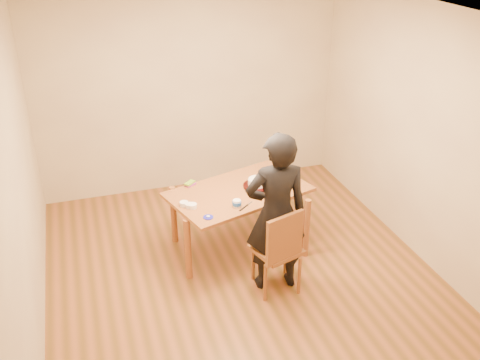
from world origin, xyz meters
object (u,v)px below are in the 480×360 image
object	(u,v)px
dining_chair	(276,250)
cake_plate	(257,186)
cake	(257,182)
dining_table	(239,192)
person	(276,213)

from	to	relation	value
dining_chair	cake_plate	distance (m)	0.86
dining_chair	cake	world-z (taller)	cake
dining_table	dining_chair	xyz separation A→B (m)	(0.15, -0.78, -0.28)
dining_chair	person	world-z (taller)	person
dining_table	cake	world-z (taller)	cake
cake	person	size ratio (longest dim) A/B	0.12
cake_plate	person	world-z (taller)	person
dining_table	dining_chair	bearing A→B (deg)	-96.05
person	dining_chair	bearing A→B (deg)	96.11
cake	person	world-z (taller)	person
dining_table	cake	distance (m)	0.23
cake_plate	cake	world-z (taller)	cake
dining_table	person	xyz separation A→B (m)	(0.15, -0.73, 0.11)
dining_table	cake_plate	distance (m)	0.22
cake_plate	person	bearing A→B (deg)	-95.34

